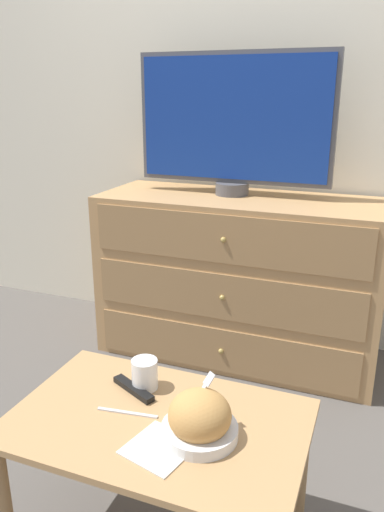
# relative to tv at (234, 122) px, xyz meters

# --- Properties ---
(ground_plane) EXTENTS (12.00, 12.00, 0.00)m
(ground_plane) POSITION_rel_tv_xyz_m (0.06, 0.23, -1.13)
(ground_plane) COLOR #56514C
(wall_back) EXTENTS (12.00, 0.05, 2.60)m
(wall_back) POSITION_rel_tv_xyz_m (0.06, 0.26, 0.17)
(wall_back) COLOR silver
(wall_back) RESTS_ON ground_plane
(dresser) EXTENTS (1.34, 0.53, 0.80)m
(dresser) POSITION_rel_tv_xyz_m (0.06, -0.05, -0.73)
(dresser) COLOR tan
(dresser) RESTS_ON ground_plane
(tv) EXTENTS (0.92, 0.16, 0.64)m
(tv) POSITION_rel_tv_xyz_m (0.00, 0.00, 0.00)
(tv) COLOR #515156
(tv) RESTS_ON dresser
(coffee_table) EXTENTS (0.81, 0.51, 0.42)m
(coffee_table) POSITION_rel_tv_xyz_m (0.16, -1.22, -0.79)
(coffee_table) COLOR tan
(coffee_table) RESTS_ON ground_plane
(takeout_bowl) EXTENTS (0.20, 0.20, 0.16)m
(takeout_bowl) POSITION_rel_tv_xyz_m (0.30, -1.24, -0.67)
(takeout_bowl) COLOR silver
(takeout_bowl) RESTS_ON coffee_table
(drink_cup) EXTENTS (0.08, 0.08, 0.09)m
(drink_cup) POSITION_rel_tv_xyz_m (0.06, -1.09, -0.68)
(drink_cup) COLOR beige
(drink_cup) RESTS_ON coffee_table
(napkin) EXTENTS (0.19, 0.19, 0.00)m
(napkin) POSITION_rel_tv_xyz_m (0.22, -1.32, -0.72)
(napkin) COLOR silver
(napkin) RESTS_ON coffee_table
(knife) EXTENTS (0.18, 0.03, 0.01)m
(knife) POSITION_rel_tv_xyz_m (0.08, -1.23, -0.72)
(knife) COLOR silver
(knife) RESTS_ON coffee_table
(remote_control) EXTENTS (0.16, 0.10, 0.02)m
(remote_control) POSITION_rel_tv_xyz_m (0.04, -1.12, -0.71)
(remote_control) COLOR black
(remote_control) RESTS_ON coffee_table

